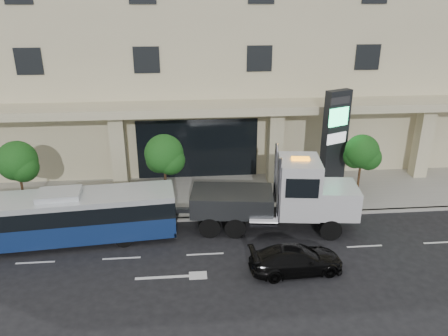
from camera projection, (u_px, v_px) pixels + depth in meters
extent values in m
plane|color=black|center=(204.00, 238.00, 22.58)|extent=(120.00, 120.00, 0.00)
cube|color=gray|center=(200.00, 196.00, 27.17)|extent=(120.00, 6.00, 0.15)
cube|color=gray|center=(202.00, 219.00, 24.40)|extent=(120.00, 0.30, 0.15)
cube|color=#BEB48F|center=(192.00, 19.00, 33.21)|extent=(60.00, 15.00, 20.00)
cube|color=#BEB48F|center=(197.00, 108.00, 26.94)|extent=(60.00, 2.80, 0.50)
cube|color=black|center=(198.00, 149.00, 29.15)|extent=(8.00, 0.12, 4.00)
cube|color=#BEB48F|center=(119.00, 150.00, 27.49)|extent=(0.90, 0.90, 4.90)
cube|color=#BEB48F|center=(275.00, 146.00, 28.32)|extent=(0.90, 0.90, 4.90)
cube|color=#BEB48F|center=(422.00, 141.00, 29.14)|extent=(0.90, 0.90, 4.90)
cylinder|color=#422B19|center=(22.00, 189.00, 24.51)|extent=(0.14, 0.14, 2.80)
sphere|color=#164213|center=(17.00, 161.00, 23.87)|extent=(2.20, 2.20, 2.20)
sphere|color=#164213|center=(23.00, 167.00, 23.83)|extent=(1.65, 1.65, 1.65)
sphere|color=#164213|center=(14.00, 166.00, 24.18)|extent=(1.54, 1.54, 1.54)
cylinder|color=#422B19|center=(166.00, 183.00, 25.14)|extent=(0.14, 0.14, 2.94)
sphere|color=#164213|center=(164.00, 154.00, 24.47)|extent=(2.20, 2.20, 2.20)
sphere|color=#164213|center=(170.00, 160.00, 24.44)|extent=(1.65, 1.65, 1.65)
sphere|color=#164213|center=(159.00, 160.00, 24.79)|extent=(1.54, 1.54, 1.54)
cylinder|color=#422B19|center=(359.00, 178.00, 26.13)|extent=(0.14, 0.14, 2.73)
sphere|color=#164213|center=(362.00, 151.00, 25.51)|extent=(2.00, 2.00, 2.00)
sphere|color=#164213|center=(369.00, 157.00, 25.47)|extent=(1.50, 1.50, 1.50)
sphere|color=#164213|center=(355.00, 157.00, 25.81)|extent=(1.40, 1.40, 1.40)
cylinder|color=black|center=(124.00, 238.00, 21.70)|extent=(0.95, 0.36, 0.92)
cylinder|color=black|center=(125.00, 220.00, 23.47)|extent=(0.95, 0.36, 0.92)
cube|color=navy|center=(64.00, 226.00, 21.94)|extent=(11.25, 3.28, 1.11)
cube|color=black|center=(61.00, 209.00, 21.58)|extent=(11.26, 3.32, 0.83)
cube|color=#B4B9BD|center=(60.00, 199.00, 21.38)|extent=(11.25, 3.28, 0.28)
cube|color=#B4B9BD|center=(59.00, 194.00, 21.28)|extent=(2.16, 1.65, 0.28)
cube|color=#2D3033|center=(174.00, 225.00, 23.02)|extent=(0.34, 2.31, 0.28)
cube|color=#2D3033|center=(273.00, 214.00, 23.28)|extent=(8.69, 2.11, 0.41)
cube|color=silver|center=(337.00, 199.00, 22.80)|extent=(2.31, 2.58, 1.52)
cube|color=silver|center=(356.00, 200.00, 22.77)|extent=(0.34, 2.02, 1.22)
cube|color=silver|center=(299.00, 186.00, 22.61)|extent=(2.34, 2.78, 2.94)
cube|color=black|center=(318.00, 178.00, 22.41)|extent=(0.39, 2.23, 1.22)
cylinder|color=silver|center=(279.00, 190.00, 21.52)|extent=(0.20, 0.20, 3.45)
cylinder|color=silver|center=(276.00, 173.00, 23.60)|extent=(0.20, 0.20, 3.45)
cube|color=#2D3033|center=(232.00, 201.00, 23.08)|extent=(4.54, 2.96, 1.12)
cube|color=#2D3033|center=(187.00, 210.00, 23.39)|extent=(1.65, 0.49, 0.22)
cube|color=#2D3033|center=(176.00, 217.00, 23.57)|extent=(0.49, 1.84, 0.18)
cube|color=orange|center=(300.00, 159.00, 22.05)|extent=(0.95, 0.47, 0.14)
cylinder|color=black|center=(331.00, 230.00, 22.28)|extent=(1.15, 0.47, 1.12)
cylinder|color=black|center=(323.00, 210.00, 24.26)|extent=(1.15, 0.47, 1.12)
cylinder|color=black|center=(235.00, 228.00, 22.46)|extent=(1.15, 0.47, 1.12)
cylinder|color=black|center=(236.00, 209.00, 24.44)|extent=(1.15, 0.47, 1.12)
cylinder|color=black|center=(210.00, 227.00, 22.51)|extent=(1.15, 0.47, 1.12)
cylinder|color=black|center=(212.00, 208.00, 24.49)|extent=(1.15, 0.47, 1.12)
imported|color=black|center=(296.00, 259.00, 19.70)|extent=(4.37, 2.04, 1.24)
cube|color=black|center=(334.00, 144.00, 26.23)|extent=(1.70, 1.15, 6.48)
cube|color=#29F98F|center=(339.00, 117.00, 25.31)|extent=(1.31, 0.62, 1.08)
cube|color=silver|center=(337.00, 138.00, 25.79)|extent=(1.31, 0.62, 0.65)
cube|color=#262628|center=(340.00, 100.00, 24.95)|extent=(1.31, 0.62, 0.43)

